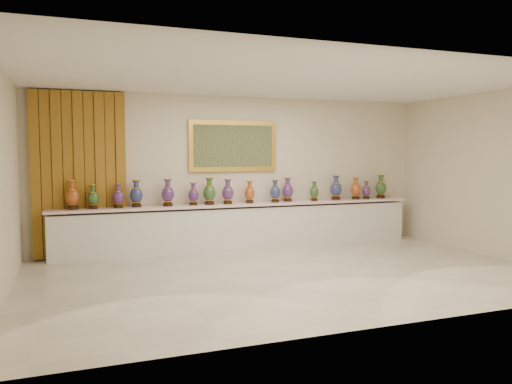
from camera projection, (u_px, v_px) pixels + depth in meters
ground at (290, 274)px, 7.77m from camera, size 8.00×8.00×0.00m
room at (106, 170)px, 9.04m from camera, size 8.00×8.00×8.00m
counter at (243, 226)px, 9.86m from camera, size 7.28×0.48×0.90m
vase_0 at (72, 196)px, 8.70m from camera, size 0.29×0.29×0.52m
vase_1 at (93, 198)px, 8.82m from camera, size 0.25×0.25×0.43m
vase_2 at (118, 197)px, 8.97m from camera, size 0.27×0.27×0.44m
vase_3 at (136, 195)px, 9.11m from camera, size 0.25×0.25×0.50m
vase_4 at (168, 194)px, 9.26m from camera, size 0.31×0.31×0.51m
vase_5 at (193, 195)px, 9.45m from camera, size 0.24×0.24×0.43m
vase_6 at (209, 193)px, 9.52m from camera, size 0.28×0.28×0.52m
vase_7 at (228, 193)px, 9.65m from camera, size 0.29×0.29×0.48m
vase_8 at (250, 193)px, 9.83m from camera, size 0.27×0.27×0.44m
vase_9 at (275, 192)px, 9.98m from camera, size 0.25×0.25×0.45m
vase_10 at (288, 191)px, 10.15m from camera, size 0.25×0.25×0.49m
vase_11 at (314, 192)px, 10.30m from camera, size 0.25×0.25×0.41m
vase_12 at (336, 189)px, 10.50m from camera, size 0.32×0.32×0.52m
vase_13 at (356, 189)px, 10.64m from camera, size 0.26×0.26×0.47m
vase_14 at (366, 191)px, 10.72m from camera, size 0.20×0.20×0.39m
vase_15 at (381, 188)px, 10.88m from camera, size 0.28×0.28×0.52m
label_card at (204, 205)px, 9.41m from camera, size 0.10×0.06×0.00m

